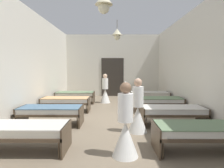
{
  "coord_description": "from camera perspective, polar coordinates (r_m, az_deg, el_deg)",
  "views": [
    {
      "loc": [
        0.05,
        -6.8,
        1.72
      ],
      "look_at": [
        0.0,
        0.4,
        1.16
      ],
      "focal_mm": 31.16,
      "sensor_mm": 36.0,
      "label": 1
    }
  ],
  "objects": [
    {
      "name": "ground_plane",
      "position": [
        7.03,
        -0.02,
        -10.14
      ],
      "size": [
        6.43,
        11.63,
        0.1
      ],
      "primitive_type": "cube",
      "color": "#7A6B56"
    },
    {
      "name": "room_shell",
      "position": [
        8.07,
        0.04,
        6.0
      ],
      "size": [
        6.23,
        11.23,
        3.87
      ],
      "color": "silver",
      "rests_on": "ground"
    },
    {
      "name": "bed_left_row_0",
      "position": [
        4.57,
        -24.92,
        -12.28
      ],
      "size": [
        1.9,
        0.84,
        0.57
      ],
      "color": "#473828",
      "rests_on": "ground"
    },
    {
      "name": "bed_right_row_0",
      "position": [
        4.54,
        24.57,
        -12.4
      ],
      "size": [
        1.9,
        0.84,
        0.57
      ],
      "color": "#473828",
      "rests_on": "ground"
    },
    {
      "name": "bed_left_row_1",
      "position": [
        6.29,
        -17.47,
        -7.53
      ],
      "size": [
        1.9,
        0.84,
        0.57
      ],
      "color": "#473828",
      "rests_on": "ground"
    },
    {
      "name": "bed_right_row_1",
      "position": [
        6.26,
        17.38,
        -7.58
      ],
      "size": [
        1.9,
        0.84,
        0.57
      ],
      "color": "#473828",
      "rests_on": "ground"
    },
    {
      "name": "bed_left_row_2",
      "position": [
        8.09,
        -13.34,
        -4.8
      ],
      "size": [
        1.9,
        0.84,
        0.57
      ],
      "color": "#473828",
      "rests_on": "ground"
    },
    {
      "name": "bed_right_row_2",
      "position": [
        8.07,
        13.43,
        -4.82
      ],
      "size": [
        1.9,
        0.84,
        0.57
      ],
      "color": "#473828",
      "rests_on": "ground"
    },
    {
      "name": "bed_left_row_3",
      "position": [
        9.92,
        -10.74,
        -3.05
      ],
      "size": [
        1.9,
        0.84,
        0.57
      ],
      "color": "#473828",
      "rests_on": "ground"
    },
    {
      "name": "bed_right_row_3",
      "position": [
        9.91,
        10.95,
        -3.06
      ],
      "size": [
        1.9,
        0.84,
        0.57
      ],
      "color": "#473828",
      "rests_on": "ground"
    },
    {
      "name": "nurse_near_aisle",
      "position": [
        5.38,
        7.56,
        -8.41
      ],
      "size": [
        0.52,
        0.52,
        1.49
      ],
      "rotation": [
        0.0,
        0.0,
        0.91
      ],
      "color": "white",
      "rests_on": "ground"
    },
    {
      "name": "nurse_mid_aisle",
      "position": [
        9.9,
        -2.02,
        -2.47
      ],
      "size": [
        0.52,
        0.52,
        1.49
      ],
      "rotation": [
        0.0,
        0.0,
        5.54
      ],
      "color": "white",
      "rests_on": "ground"
    },
    {
      "name": "nurse_far_aisle",
      "position": [
        3.92,
        3.92,
        -13.3
      ],
      "size": [
        0.52,
        0.52,
        1.49
      ],
      "rotation": [
        0.0,
        0.0,
        3.36
      ],
      "color": "white",
      "rests_on": "ground"
    }
  ]
}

